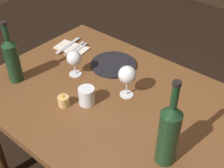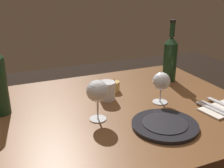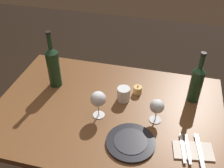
% 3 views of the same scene
% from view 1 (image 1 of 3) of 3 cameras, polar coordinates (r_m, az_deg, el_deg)
% --- Properties ---
extents(dining_table, '(1.30, 0.90, 0.74)m').
position_cam_1_polar(dining_table, '(1.49, 0.18, -5.35)').
color(dining_table, brown).
rests_on(dining_table, ground).
extents(wine_glass_left, '(0.08, 0.08, 0.14)m').
position_cam_1_polar(wine_glass_left, '(1.54, -7.18, 4.78)').
color(wine_glass_left, white).
rests_on(wine_glass_left, dining_table).
extents(wine_glass_right, '(0.08, 0.08, 0.16)m').
position_cam_1_polar(wine_glass_right, '(1.38, 2.89, 1.64)').
color(wine_glass_right, white).
rests_on(wine_glass_right, dining_table).
extents(wine_bottle, '(0.08, 0.08, 0.37)m').
position_cam_1_polar(wine_bottle, '(1.10, 10.65, -9.08)').
color(wine_bottle, '#19381E').
rests_on(wine_bottle, dining_table).
extents(wine_bottle_second, '(0.07, 0.07, 0.32)m').
position_cam_1_polar(wine_bottle_second, '(1.56, -18.36, 4.55)').
color(wine_bottle_second, '#19381E').
rests_on(wine_bottle_second, dining_table).
extents(water_tumbler, '(0.08, 0.08, 0.08)m').
position_cam_1_polar(water_tumbler, '(1.39, -4.79, -2.38)').
color(water_tumbler, white).
rests_on(water_tumbler, dining_table).
extents(votive_candle, '(0.05, 0.05, 0.07)m').
position_cam_1_polar(votive_candle, '(1.40, -9.14, -3.23)').
color(votive_candle, '#DBB266').
rests_on(votive_candle, dining_table).
extents(dinner_plate, '(0.25, 0.25, 0.02)m').
position_cam_1_polar(dinner_plate, '(1.65, 0.26, 3.75)').
color(dinner_plate, black).
rests_on(dinner_plate, dining_table).
extents(folded_napkin, '(0.20, 0.14, 0.01)m').
position_cam_1_polar(folded_napkin, '(1.81, -7.61, 6.75)').
color(folded_napkin, silver).
rests_on(folded_napkin, dining_table).
extents(fork_inner, '(0.04, 0.18, 0.00)m').
position_cam_1_polar(fork_inner, '(1.79, -7.07, 6.67)').
color(fork_inner, silver).
rests_on(fork_inner, folded_napkin).
extents(fork_outer, '(0.04, 0.18, 0.00)m').
position_cam_1_polar(fork_outer, '(1.78, -6.51, 6.41)').
color(fork_outer, silver).
rests_on(fork_outer, folded_napkin).
extents(table_knife, '(0.05, 0.21, 0.00)m').
position_cam_1_polar(table_knife, '(1.83, -8.28, 7.23)').
color(table_knife, silver).
rests_on(table_knife, folded_napkin).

